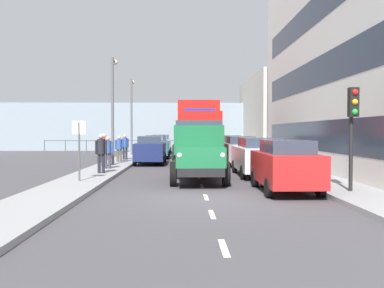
% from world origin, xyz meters
% --- Properties ---
extents(ground_plane, '(80.00, 80.00, 0.00)m').
position_xyz_m(ground_plane, '(0.00, -9.35, 0.00)').
color(ground_plane, '#423F44').
extents(sidewalk_left, '(2.01, 38.45, 0.15)m').
position_xyz_m(sidewalk_left, '(-4.63, -9.35, 0.07)').
color(sidewalk_left, gray).
rests_on(sidewalk_left, ground_plane).
extents(sidewalk_right, '(2.01, 38.45, 0.15)m').
position_xyz_m(sidewalk_right, '(4.63, -9.35, 0.07)').
color(sidewalk_right, gray).
rests_on(sidewalk_right, ground_plane).
extents(road_centreline_markings, '(0.12, 33.28, 0.01)m').
position_xyz_m(road_centreline_markings, '(0.00, -8.28, 0.00)').
color(road_centreline_markings, silver).
rests_on(road_centreline_markings, ground_plane).
extents(building_terrace, '(6.45, 20.97, 11.87)m').
position_xyz_m(building_terrace, '(-8.84, -8.21, 5.93)').
color(building_terrace, silver).
rests_on(building_terrace, ground_plane).
extents(building_far_block, '(6.44, 13.69, 7.07)m').
position_xyz_m(building_far_block, '(-8.85, -27.12, 3.53)').
color(building_far_block, beige).
rests_on(building_far_block, ground_plane).
extents(sea_horizon, '(80.00, 0.80, 5.00)m').
position_xyz_m(sea_horizon, '(0.00, -31.57, 2.50)').
color(sea_horizon, '#84939E').
rests_on(sea_horizon, ground_plane).
extents(seawall_railing, '(28.08, 0.08, 1.20)m').
position_xyz_m(seawall_railing, '(-0.00, -27.97, 0.92)').
color(seawall_railing, '#4C5156').
rests_on(seawall_railing, ground_plane).
extents(truck_vintage_green, '(2.17, 5.64, 2.43)m').
position_xyz_m(truck_vintage_green, '(0.08, -4.13, 1.18)').
color(truck_vintage_green, black).
rests_on(truck_vintage_green, ground_plane).
extents(lorry_cargo_red, '(2.58, 8.20, 3.87)m').
position_xyz_m(lorry_cargo_red, '(-0.24, -14.09, 2.08)').
color(lorry_cargo_red, red).
rests_on(lorry_cargo_red, ground_plane).
extents(car_red_kerbside_near, '(1.75, 3.95, 1.72)m').
position_xyz_m(car_red_kerbside_near, '(-2.67, -1.29, 0.89)').
color(car_red_kerbside_near, '#B21E1E').
rests_on(car_red_kerbside_near, ground_plane).
extents(car_white_kerbside_1, '(1.93, 4.58, 1.72)m').
position_xyz_m(car_white_kerbside_1, '(-2.67, -6.27, 0.90)').
color(car_white_kerbside_1, white).
rests_on(car_white_kerbside_1, ground_plane).
extents(car_grey_kerbside_2, '(1.87, 4.21, 1.72)m').
position_xyz_m(car_grey_kerbside_2, '(-2.67, -12.20, 0.90)').
color(car_grey_kerbside_2, slate).
rests_on(car_grey_kerbside_2, ground_plane).
extents(car_maroon_kerbside_3, '(1.91, 4.10, 1.72)m').
position_xyz_m(car_maroon_kerbside_3, '(-2.67, -18.28, 0.90)').
color(car_maroon_kerbside_3, maroon).
rests_on(car_maroon_kerbside_3, ground_plane).
extents(car_navy_oppositeside_0, '(1.80, 4.09, 1.72)m').
position_xyz_m(car_navy_oppositeside_0, '(2.67, -13.06, 0.89)').
color(car_navy_oppositeside_0, navy).
rests_on(car_navy_oppositeside_0, ground_plane).
extents(car_teal_oppositeside_1, '(1.92, 4.06, 1.72)m').
position_xyz_m(car_teal_oppositeside_1, '(2.67, -18.81, 0.90)').
color(car_teal_oppositeside_1, '#1E6670').
rests_on(car_teal_oppositeside_1, ground_plane).
extents(car_silver_oppositeside_2, '(1.83, 4.44, 1.72)m').
position_xyz_m(car_silver_oppositeside_2, '(2.67, -24.99, 0.90)').
color(car_silver_oppositeside_2, '#B7BABF').
rests_on(car_silver_oppositeside_2, ground_plane).
extents(pedestrian_couple_b, '(0.53, 0.34, 1.75)m').
position_xyz_m(pedestrian_couple_b, '(4.33, -6.20, 1.18)').
color(pedestrian_couple_b, black).
rests_on(pedestrian_couple_b, sidewalk_right).
extents(pedestrian_with_bag, '(0.53, 0.34, 1.59)m').
position_xyz_m(pedestrian_with_bag, '(4.46, -8.53, 1.08)').
color(pedestrian_with_bag, '#383342').
rests_on(pedestrian_with_bag, sidewalk_right).
extents(pedestrian_by_lamp, '(0.53, 0.34, 1.75)m').
position_xyz_m(pedestrian_by_lamp, '(4.90, -9.96, 1.18)').
color(pedestrian_by_lamp, black).
rests_on(pedestrian_by_lamp, sidewalk_right).
extents(pedestrian_near_railing, '(0.53, 0.34, 1.58)m').
position_xyz_m(pedestrian_near_railing, '(4.60, -13.16, 1.07)').
color(pedestrian_near_railing, '#4C473D').
rests_on(pedestrian_near_railing, sidewalk_right).
extents(pedestrian_couple_a, '(0.53, 0.34, 1.66)m').
position_xyz_m(pedestrian_couple_a, '(4.53, -15.27, 1.12)').
color(pedestrian_couple_a, black).
rests_on(pedestrian_couple_a, sidewalk_right).
extents(traffic_light_near, '(0.28, 0.41, 3.20)m').
position_xyz_m(traffic_light_near, '(-4.53, -0.37, 2.47)').
color(traffic_light_near, black).
rests_on(traffic_light_near, sidewalk_left).
extents(lamp_post_promenade, '(0.32, 1.14, 6.00)m').
position_xyz_m(lamp_post_promenade, '(4.63, -11.24, 3.76)').
color(lamp_post_promenade, '#59595B').
rests_on(lamp_post_promenade, sidewalk_right).
extents(lamp_post_far, '(0.32, 1.14, 6.06)m').
position_xyz_m(lamp_post_far, '(4.82, -21.42, 3.79)').
color(lamp_post_far, '#59595B').
rests_on(lamp_post_far, sidewalk_right).
extents(street_sign, '(0.50, 0.07, 2.25)m').
position_xyz_m(street_sign, '(4.58, -3.31, 1.68)').
color(street_sign, '#4C4C4C').
rests_on(street_sign, sidewalk_right).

